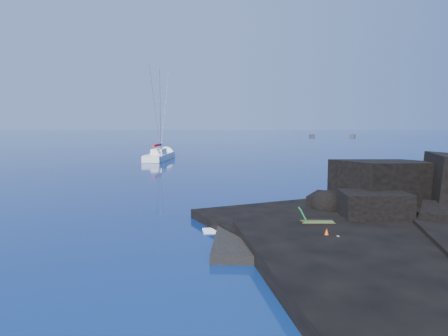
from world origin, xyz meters
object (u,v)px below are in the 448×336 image
object	(u,v)px
deck_chair	(318,218)
distant_boat_a	(312,137)
distant_boat_b	(352,137)
sunbather	(326,239)
sailboat	(160,160)
marker_cone	(327,235)

from	to	relation	value
deck_chair	distant_boat_a	xyz separation A→B (m)	(29.00, 113.60, -0.87)
distant_boat_b	sunbather	bearing A→B (deg)	-87.41
sailboat	marker_cone	world-z (taller)	sailboat
sunbather	distant_boat_b	bearing A→B (deg)	63.29
sailboat	distant_boat_a	world-z (taller)	sailboat
distant_boat_a	distant_boat_b	world-z (taller)	distant_boat_b
sailboat	marker_cone	bearing A→B (deg)	-66.14
distant_boat_b	sailboat	bearing A→B (deg)	-102.40
distant_boat_a	marker_cone	bearing A→B (deg)	-92.78
sailboat	distant_boat_a	size ratio (longest dim) A/B	2.42
distant_boat_a	sailboat	bearing A→B (deg)	-106.31
deck_chair	distant_boat_a	world-z (taller)	deck_chair
sailboat	marker_cone	xyz separation A→B (m)	(10.39, -40.24, 0.61)
deck_chair	sunbather	xyz separation A→B (m)	(-0.29, -2.31, -0.34)
sunbather	distant_boat_b	distance (m)	122.18
sailboat	distant_boat_b	bearing A→B (deg)	64.55
sunbather	distant_boat_b	size ratio (longest dim) A/B	0.32
sailboat	distant_boat_a	distance (m)	85.12
sunbather	distant_boat_a	size ratio (longest dim) A/B	0.33
distant_boat_a	deck_chair	bearing A→B (deg)	-92.94
marker_cone	distant_boat_b	xyz separation A→B (m)	(41.37, 114.62, -0.61)
deck_chair	distant_boat_a	bearing A→B (deg)	78.85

